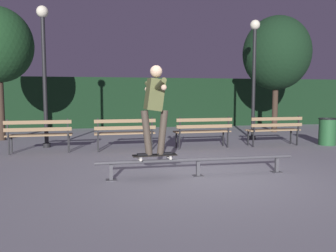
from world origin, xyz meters
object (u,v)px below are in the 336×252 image
(park_bench_left_center, at_px, (125,131))
(park_bench_right_center, at_px, (203,129))
(lamp_post_left, at_px, (44,58))
(lamp_post_right, at_px, (254,64))
(park_bench_leftmost, at_px, (39,132))
(skateboard, at_px, (155,155))
(park_bench_rightmost, at_px, (274,128))
(grind_rail, at_px, (198,162))
(skateboarder, at_px, (155,102))
(trash_can, at_px, (327,131))
(tree_far_right, at_px, (276,53))

(park_bench_left_center, bearing_deg, park_bench_right_center, 0.00)
(park_bench_right_center, relative_size, lamp_post_left, 0.41)
(lamp_post_right, xyz_separation_m, lamp_post_left, (-6.46, -0.46, 0.00))
(park_bench_right_center, bearing_deg, park_bench_leftmost, 180.00)
(skateboard, xyz_separation_m, park_bench_right_center, (1.85, 3.11, 0.13))
(park_bench_right_center, relative_size, park_bench_rightmost, 1.00)
(grind_rail, relative_size, park_bench_left_center, 2.27)
(skateboarder, height_order, park_bench_right_center, skateboarder)
(lamp_post_left, xyz_separation_m, trash_can, (8.07, -1.12, -2.07))
(skateboarder, xyz_separation_m, park_bench_right_center, (1.85, 3.11, -0.81))
(park_bench_leftmost, bearing_deg, lamp_post_right, 12.51)
(grind_rail, relative_size, tree_far_right, 0.80)
(skateboard, xyz_separation_m, skateboarder, (0.00, 0.00, 0.94))
(park_bench_leftmost, bearing_deg, park_bench_left_center, 0.00)
(park_bench_right_center, relative_size, tree_far_right, 0.35)
(park_bench_leftmost, xyz_separation_m, park_bench_rightmost, (6.47, 0.00, 0.00))
(skateboarder, distance_m, park_bench_left_center, 3.23)
(park_bench_left_center, xyz_separation_m, park_bench_rightmost, (4.31, 0.00, 0.00))
(skateboard, distance_m, park_bench_right_center, 3.62)
(grind_rail, relative_size, park_bench_rightmost, 2.27)
(skateboard, relative_size, skateboarder, 0.51)
(park_bench_left_center, xyz_separation_m, trash_can, (5.94, -0.14, -0.12))
(skateboard, bearing_deg, park_bench_leftmost, 128.36)
(grind_rail, distance_m, skateboard, 0.81)
(park_bench_leftmost, height_order, trash_can, park_bench_leftmost)
(grind_rail, height_order, trash_can, trash_can)
(skateboard, distance_m, trash_can, 6.37)
(park_bench_right_center, bearing_deg, trash_can, -2.17)
(lamp_post_left, distance_m, trash_can, 8.41)
(park_bench_leftmost, height_order, tree_far_right, tree_far_right)
(trash_can, bearing_deg, park_bench_right_center, 177.83)
(grind_rail, xyz_separation_m, lamp_post_right, (3.22, 4.55, 2.23))
(park_bench_leftmost, xyz_separation_m, park_bench_left_center, (2.16, 0.00, 0.00))
(tree_far_right, distance_m, lamp_post_right, 2.81)
(grind_rail, height_order, park_bench_left_center, park_bench_left_center)
(skateboarder, xyz_separation_m, park_bench_leftmost, (-2.47, 3.11, -0.81))
(grind_rail, distance_m, lamp_post_right, 6.00)
(park_bench_right_center, height_order, tree_far_right, tree_far_right)
(skateboarder, height_order, lamp_post_right, lamp_post_right)
(park_bench_rightmost, xyz_separation_m, trash_can, (1.63, -0.14, -0.12))
(lamp_post_right, bearing_deg, lamp_post_left, -175.92)
(skateboarder, bearing_deg, trash_can, 27.82)
(park_bench_leftmost, bearing_deg, tree_far_right, 22.27)
(lamp_post_right, bearing_deg, trash_can, -44.33)
(skateboarder, xyz_separation_m, tree_far_right, (5.89, 6.54, 1.77))
(skateboarder, bearing_deg, lamp_post_left, 120.89)
(trash_can, bearing_deg, skateboarder, -152.18)
(park_bench_right_center, height_order, lamp_post_left, lamp_post_left)
(grind_rail, distance_m, lamp_post_left, 5.67)
(skateboarder, bearing_deg, skateboard, -176.35)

